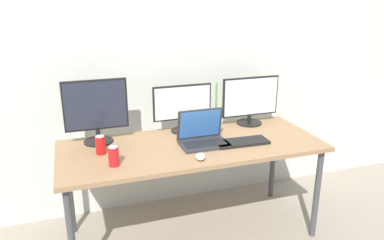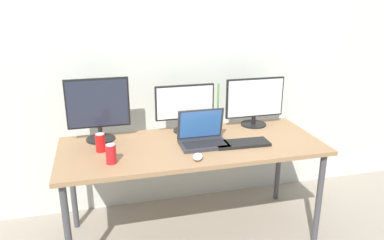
{
  "view_description": "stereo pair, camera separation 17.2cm",
  "coord_description": "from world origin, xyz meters",
  "px_view_note": "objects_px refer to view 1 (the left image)",
  "views": [
    {
      "loc": [
        -0.78,
        -2.33,
        1.74
      ],
      "look_at": [
        0.0,
        0.0,
        0.92
      ],
      "focal_mm": 35.0,
      "sensor_mm": 36.0,
      "label": 1
    },
    {
      "loc": [
        -0.61,
        -2.38,
        1.74
      ],
      "look_at": [
        0.0,
        0.0,
        0.92
      ],
      "focal_mm": 35.0,
      "sensor_mm": 36.0,
      "label": 2
    }
  ],
  "objects_px": {
    "monitor_left": "(96,110)",
    "soda_can_near_keyboard": "(100,145)",
    "keyboard_main": "(242,142)",
    "bamboo_vase": "(216,125)",
    "work_desk": "(192,152)",
    "laptop_silver": "(202,136)",
    "mouse_by_keyboard": "(201,156)",
    "soda_can_by_laptop": "(114,156)",
    "monitor_center": "(182,106)",
    "monitor_right": "(250,100)"
  },
  "relations": [
    {
      "from": "laptop_silver",
      "to": "monitor_left",
      "type": "bearing_deg",
      "value": 159.59
    },
    {
      "from": "soda_can_near_keyboard",
      "to": "bamboo_vase",
      "type": "height_order",
      "value": "bamboo_vase"
    },
    {
      "from": "soda_can_near_keyboard",
      "to": "monitor_right",
      "type": "bearing_deg",
      "value": 11.28
    },
    {
      "from": "monitor_left",
      "to": "mouse_by_keyboard",
      "type": "bearing_deg",
      "value": -40.37
    },
    {
      "from": "monitor_right",
      "to": "laptop_silver",
      "type": "height_order",
      "value": "monitor_right"
    },
    {
      "from": "laptop_silver",
      "to": "mouse_by_keyboard",
      "type": "xyz_separation_m",
      "value": [
        -0.1,
        -0.25,
        -0.04
      ]
    },
    {
      "from": "bamboo_vase",
      "to": "monitor_right",
      "type": "bearing_deg",
      "value": 23.58
    },
    {
      "from": "laptop_silver",
      "to": "keyboard_main",
      "type": "relative_size",
      "value": 0.87
    },
    {
      "from": "monitor_center",
      "to": "soda_can_near_keyboard",
      "type": "height_order",
      "value": "monitor_center"
    },
    {
      "from": "monitor_center",
      "to": "soda_can_by_laptop",
      "type": "distance_m",
      "value": 0.75
    },
    {
      "from": "laptop_silver",
      "to": "keyboard_main",
      "type": "xyz_separation_m",
      "value": [
        0.27,
        -0.09,
        -0.05
      ]
    },
    {
      "from": "work_desk",
      "to": "keyboard_main",
      "type": "relative_size",
      "value": 4.81
    },
    {
      "from": "monitor_center",
      "to": "mouse_by_keyboard",
      "type": "bearing_deg",
      "value": -94.59
    },
    {
      "from": "work_desk",
      "to": "soda_can_near_keyboard",
      "type": "height_order",
      "value": "soda_can_near_keyboard"
    },
    {
      "from": "monitor_right",
      "to": "soda_can_near_keyboard",
      "type": "relative_size",
      "value": 3.8
    },
    {
      "from": "monitor_left",
      "to": "mouse_by_keyboard",
      "type": "relative_size",
      "value": 4.62
    },
    {
      "from": "monitor_left",
      "to": "soda_can_near_keyboard",
      "type": "bearing_deg",
      "value": -90.94
    },
    {
      "from": "laptop_silver",
      "to": "soda_can_by_laptop",
      "type": "xyz_separation_m",
      "value": [
        -0.64,
        -0.17,
        0.01
      ]
    },
    {
      "from": "work_desk",
      "to": "monitor_right",
      "type": "relative_size",
      "value": 3.85
    },
    {
      "from": "mouse_by_keyboard",
      "to": "soda_can_by_laptop",
      "type": "bearing_deg",
      "value": -168.2
    },
    {
      "from": "work_desk",
      "to": "monitor_center",
      "type": "relative_size",
      "value": 4.07
    },
    {
      "from": "mouse_by_keyboard",
      "to": "laptop_silver",
      "type": "bearing_deg",
      "value": 87.69
    },
    {
      "from": "monitor_center",
      "to": "soda_can_by_laptop",
      "type": "bearing_deg",
      "value": -142.31
    },
    {
      "from": "work_desk",
      "to": "keyboard_main",
      "type": "height_order",
      "value": "keyboard_main"
    },
    {
      "from": "soda_can_by_laptop",
      "to": "bamboo_vase",
      "type": "bearing_deg",
      "value": 20.36
    },
    {
      "from": "monitor_left",
      "to": "mouse_by_keyboard",
      "type": "distance_m",
      "value": 0.81
    },
    {
      "from": "soda_can_by_laptop",
      "to": "work_desk",
      "type": "bearing_deg",
      "value": 17.53
    },
    {
      "from": "soda_can_near_keyboard",
      "to": "soda_can_by_laptop",
      "type": "relative_size",
      "value": 1.0
    },
    {
      "from": "work_desk",
      "to": "laptop_silver",
      "type": "xyz_separation_m",
      "value": [
        0.07,
        -0.01,
        0.12
      ]
    },
    {
      "from": "keyboard_main",
      "to": "mouse_by_keyboard",
      "type": "xyz_separation_m",
      "value": [
        -0.37,
        -0.16,
        0.01
      ]
    },
    {
      "from": "monitor_left",
      "to": "keyboard_main",
      "type": "distance_m",
      "value": 1.05
    },
    {
      "from": "work_desk",
      "to": "laptop_silver",
      "type": "height_order",
      "value": "laptop_silver"
    },
    {
      "from": "soda_can_by_laptop",
      "to": "monitor_right",
      "type": "bearing_deg",
      "value": 21.38
    },
    {
      "from": "work_desk",
      "to": "soda_can_by_laptop",
      "type": "xyz_separation_m",
      "value": [
        -0.57,
        -0.18,
        0.12
      ]
    },
    {
      "from": "work_desk",
      "to": "soda_can_by_laptop",
      "type": "distance_m",
      "value": 0.61
    },
    {
      "from": "bamboo_vase",
      "to": "keyboard_main",
      "type": "bearing_deg",
      "value": -62.13
    },
    {
      "from": "monitor_right",
      "to": "laptop_silver",
      "type": "bearing_deg",
      "value": -150.9
    },
    {
      "from": "monitor_center",
      "to": "monitor_right",
      "type": "bearing_deg",
      "value": 0.23
    },
    {
      "from": "monitor_left",
      "to": "bamboo_vase",
      "type": "xyz_separation_m",
      "value": [
        0.85,
        -0.13,
        -0.16
      ]
    },
    {
      "from": "laptop_silver",
      "to": "soda_can_by_laptop",
      "type": "bearing_deg",
      "value": -165.44
    },
    {
      "from": "work_desk",
      "to": "monitor_center",
      "type": "distance_m",
      "value": 0.38
    },
    {
      "from": "keyboard_main",
      "to": "soda_can_by_laptop",
      "type": "distance_m",
      "value": 0.91
    },
    {
      "from": "keyboard_main",
      "to": "bamboo_vase",
      "type": "relative_size",
      "value": 0.96
    },
    {
      "from": "laptop_silver",
      "to": "work_desk",
      "type": "bearing_deg",
      "value": 169.98
    },
    {
      "from": "monitor_center",
      "to": "keyboard_main",
      "type": "height_order",
      "value": "monitor_center"
    },
    {
      "from": "monitor_left",
      "to": "monitor_center",
      "type": "bearing_deg",
      "value": 2.12
    },
    {
      "from": "keyboard_main",
      "to": "mouse_by_keyboard",
      "type": "relative_size",
      "value": 3.88
    },
    {
      "from": "soda_can_near_keyboard",
      "to": "soda_can_by_laptop",
      "type": "bearing_deg",
      "value": -74.32
    },
    {
      "from": "keyboard_main",
      "to": "soda_can_near_keyboard",
      "type": "xyz_separation_m",
      "value": [
        -0.97,
        0.13,
        0.05
      ]
    },
    {
      "from": "monitor_center",
      "to": "laptop_silver",
      "type": "xyz_separation_m",
      "value": [
        0.06,
        -0.28,
        -0.15
      ]
    }
  ]
}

